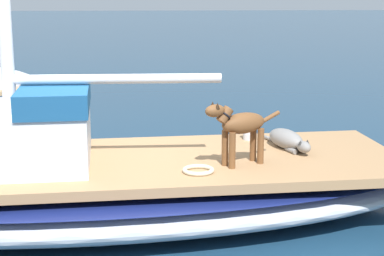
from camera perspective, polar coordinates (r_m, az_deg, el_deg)
name	(u,v)px	position (r m, az deg, el deg)	size (l,w,h in m)	color
ground_plane	(101,219)	(7.05, -8.22, -8.14)	(120.00, 120.00, 0.00)	navy
sailboat_main	(100,190)	(6.94, -8.31, -5.55)	(3.06, 7.41, 0.66)	#B2B7C1
dog_brown	(240,126)	(6.54, 4.35, 0.20)	(0.51, 0.87, 0.70)	brown
dog_grey	(288,140)	(7.33, 8.67, -1.06)	(0.92, 0.45, 0.22)	gray
deck_winch	(250,132)	(7.71, 5.26, -0.35)	(0.16, 0.16, 0.21)	#B7B7BC
coiled_rope	(198,170)	(6.36, 0.57, -3.84)	(0.32, 0.32, 0.04)	beige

